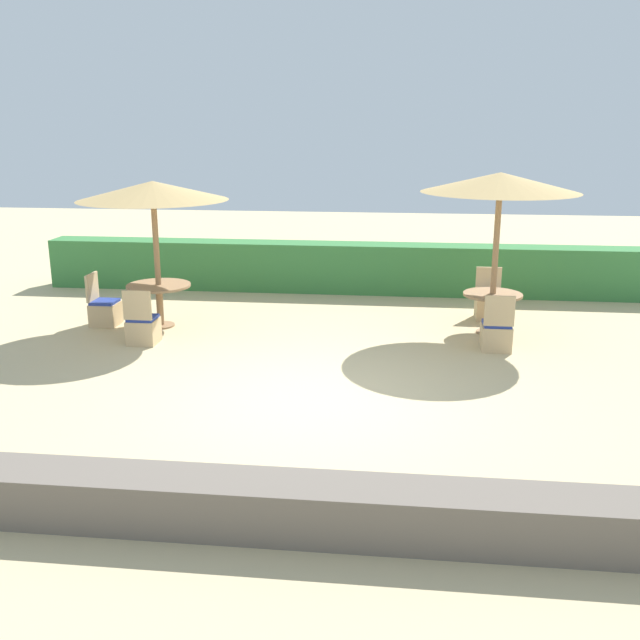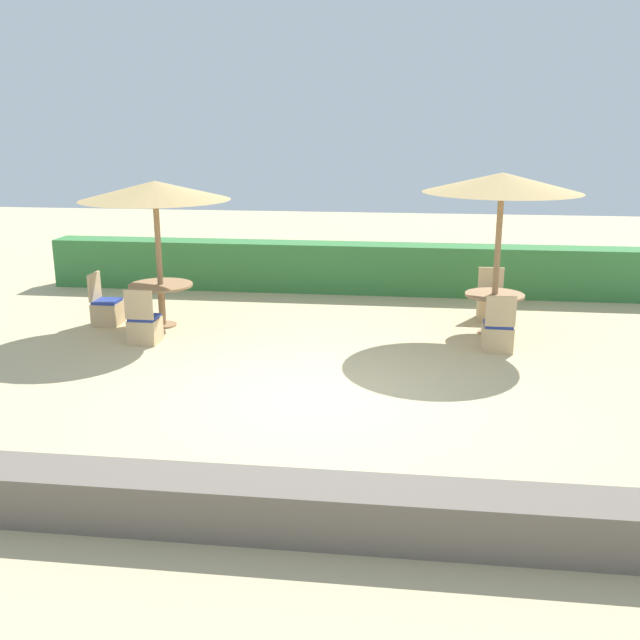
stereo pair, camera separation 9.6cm
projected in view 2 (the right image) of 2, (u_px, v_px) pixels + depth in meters
name	position (u px, v px, depth m)	size (l,w,h in m)	color
ground_plane	(314.00, 398.00, 9.34)	(40.00, 40.00, 0.00)	#C6B284
hedge_row	(352.00, 268.00, 15.09)	(13.00, 0.70, 1.03)	#387A3D
stone_border	(267.00, 506.00, 6.25)	(10.00, 0.56, 0.49)	#6B6056
parasol_back_right	(502.00, 183.00, 11.52)	(2.58, 2.58, 2.71)	#93704C
round_table_back_right	(494.00, 303.00, 12.05)	(0.99, 0.99, 0.70)	#93704C
patio_chair_back_right_north	(491.00, 305.00, 13.02)	(0.46, 0.46, 0.93)	tan
patio_chair_back_right_south	(498.00, 335.00, 11.23)	(0.46, 0.46, 0.93)	tan
parasol_back_left	(155.00, 191.00, 12.04)	(2.55, 2.55, 2.54)	#93704C
round_table_back_left	(161.00, 293.00, 12.52)	(1.11, 1.11, 0.76)	#93704C
patio_chair_back_left_west	(107.00, 310.00, 12.69)	(0.46, 0.46, 0.93)	tan
patio_chair_back_left_south	(145.00, 327.00, 11.62)	(0.46, 0.46, 0.93)	tan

